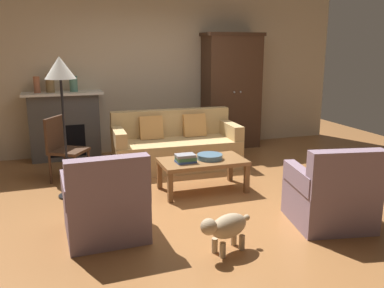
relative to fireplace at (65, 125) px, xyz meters
The scene contains 16 objects.
ground_plane 2.83m from the fireplace, 56.00° to the right, with size 9.60×9.60×0.00m, color #9E6638.
back_wall 1.78m from the fireplace, ahead, with size 7.20×0.10×2.80m, color beige.
fireplace is the anchor object (origin of this frame).
armoire 2.99m from the fireplace, ahead, with size 1.06×0.57×2.07m.
couch 1.91m from the fireplace, 32.64° to the right, with size 1.95×0.93×0.86m.
coffee_table 2.73m from the fireplace, 53.70° to the right, with size 1.10×0.60×0.42m.
fruit_bowl 2.79m from the fireplace, 52.10° to the right, with size 0.33×0.33×0.07m, color slate.
book_stack 2.63m from the fireplace, 58.71° to the right, with size 0.25×0.19×0.11m.
mantel_vase_terracotta 0.78m from the fireplace, behind, with size 0.10×0.10×0.26m, color #A86042.
mantel_vase_bronze 0.72m from the fireplace, behind, with size 0.14×0.14×0.29m, color olive.
mantel_vase_jade 0.70m from the fireplace, ahead, with size 0.13×0.13×0.25m, color slate.
armchair_near_left 3.14m from the fireplace, 85.35° to the right, with size 0.80×0.79×0.88m.
armchair_near_right 4.42m from the fireplace, 55.05° to the right, with size 0.90×0.90×0.88m.
side_chair_wooden 1.16m from the fireplace, 93.69° to the right, with size 0.61×0.61×0.90m.
floor_lamp 2.08m from the fireplace, 91.65° to the right, with size 0.36×0.36×1.73m.
dog 4.02m from the fireplace, 71.85° to the right, with size 0.55×0.32×0.39m.
Camera 1 is at (-1.71, -4.66, 1.86)m, focal length 38.33 mm.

